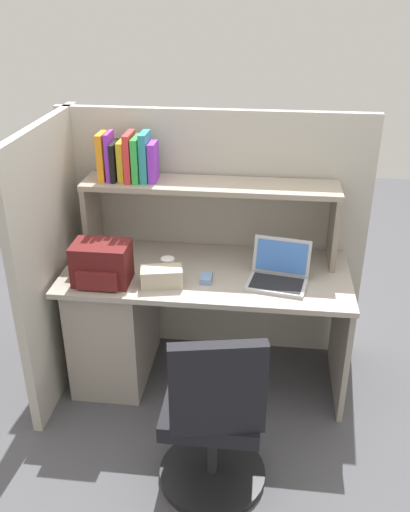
# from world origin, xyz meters

# --- Properties ---
(ground_plane) EXTENTS (8.00, 8.00, 0.00)m
(ground_plane) POSITION_xyz_m (0.00, 0.00, 0.00)
(ground_plane) COLOR #4C4C51
(desk) EXTENTS (1.60, 0.70, 0.73)m
(desk) POSITION_xyz_m (-0.39, 0.00, 0.40)
(desk) COLOR #AAA093
(desk) RESTS_ON ground_plane
(cubicle_partition_rear) EXTENTS (1.84, 0.05, 1.55)m
(cubicle_partition_rear) POSITION_xyz_m (0.00, 0.38, 0.78)
(cubicle_partition_rear) COLOR #B2ADA0
(cubicle_partition_rear) RESTS_ON ground_plane
(cubicle_partition_left) EXTENTS (0.05, 1.06, 1.55)m
(cubicle_partition_left) POSITION_xyz_m (-0.85, -0.05, 0.78)
(cubicle_partition_left) COLOR #B2ADA0
(cubicle_partition_left) RESTS_ON ground_plane
(overhead_hutch) EXTENTS (1.44, 0.28, 0.45)m
(overhead_hutch) POSITION_xyz_m (0.00, 0.20, 1.08)
(overhead_hutch) COLOR gray
(overhead_hutch) RESTS_ON desk
(reference_books_on_shelf) EXTENTS (0.32, 0.18, 0.27)m
(reference_books_on_shelf) POSITION_xyz_m (-0.46, 0.20, 1.31)
(reference_books_on_shelf) COLOR orange
(reference_books_on_shelf) RESTS_ON overhead_hutch
(laptop) EXTENTS (0.35, 0.31, 0.22)m
(laptop) POSITION_xyz_m (0.40, -0.08, 0.78)
(laptop) COLOR #B7BABF
(laptop) RESTS_ON desk
(backpack) EXTENTS (0.30, 0.23, 0.22)m
(backpack) POSITION_xyz_m (-0.54, -0.19, 0.84)
(backpack) COLOR #591919
(backpack) RESTS_ON desk
(computer_mouse) EXTENTS (0.06, 0.10, 0.03)m
(computer_mouse) POSITION_xyz_m (0.01, -0.11, 0.75)
(computer_mouse) COLOR #7299C6
(computer_mouse) RESTS_ON desk
(paper_cup) EXTENTS (0.08, 0.08, 0.10)m
(paper_cup) POSITION_xyz_m (-0.20, -0.06, 0.78)
(paper_cup) COLOR white
(paper_cup) RESTS_ON desk
(tissue_box) EXTENTS (0.24, 0.16, 0.10)m
(tissue_box) POSITION_xyz_m (-0.22, -0.18, 0.78)
(tissue_box) COLOR #BFB299
(tissue_box) RESTS_ON desk
(office_chair) EXTENTS (0.52, 0.52, 0.93)m
(office_chair) POSITION_xyz_m (0.13, -0.83, 0.39)
(office_chair) COLOR black
(office_chair) RESTS_ON ground_plane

